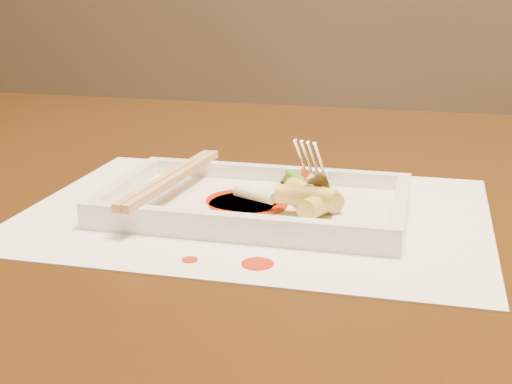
% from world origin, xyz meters
% --- Properties ---
extents(table, '(1.40, 0.90, 0.75)m').
position_xyz_m(table, '(0.00, 0.00, 0.65)').
color(table, black).
rests_on(table, ground).
extents(placemat, '(0.40, 0.30, 0.00)m').
position_xyz_m(placemat, '(0.03, -0.08, 0.75)').
color(placemat, white).
rests_on(placemat, table).
extents(sauce_splatter_a, '(0.02, 0.02, 0.00)m').
position_xyz_m(sauce_splatter_a, '(0.06, -0.20, 0.75)').
color(sauce_splatter_a, '#B42105').
rests_on(sauce_splatter_a, placemat).
extents(sauce_splatter_b, '(0.01, 0.01, 0.00)m').
position_xyz_m(sauce_splatter_b, '(0.01, -0.20, 0.75)').
color(sauce_splatter_b, '#B42105').
rests_on(sauce_splatter_b, placemat).
extents(plate_base, '(0.26, 0.16, 0.01)m').
position_xyz_m(plate_base, '(0.03, -0.08, 0.76)').
color(plate_base, white).
rests_on(plate_base, placemat).
extents(plate_rim_far, '(0.26, 0.01, 0.01)m').
position_xyz_m(plate_rim_far, '(0.03, -0.01, 0.77)').
color(plate_rim_far, white).
rests_on(plate_rim_far, plate_base).
extents(plate_rim_near, '(0.26, 0.01, 0.01)m').
position_xyz_m(plate_rim_near, '(0.03, -0.16, 0.77)').
color(plate_rim_near, white).
rests_on(plate_rim_near, plate_base).
extents(plate_rim_left, '(0.01, 0.14, 0.01)m').
position_xyz_m(plate_rim_left, '(-0.10, -0.08, 0.77)').
color(plate_rim_left, white).
rests_on(plate_rim_left, plate_base).
extents(plate_rim_right, '(0.01, 0.14, 0.01)m').
position_xyz_m(plate_rim_right, '(0.15, -0.08, 0.77)').
color(plate_rim_right, white).
rests_on(plate_rim_right, plate_base).
extents(veg_piece, '(0.04, 0.03, 0.01)m').
position_xyz_m(veg_piece, '(0.06, -0.04, 0.77)').
color(veg_piece, black).
rests_on(veg_piece, plate_base).
extents(scallion_white, '(0.04, 0.03, 0.01)m').
position_xyz_m(scallion_white, '(0.03, -0.10, 0.77)').
color(scallion_white, '#EAEACC').
rests_on(scallion_white, plate_base).
extents(scallion_green, '(0.05, 0.08, 0.01)m').
position_xyz_m(scallion_green, '(0.07, -0.06, 0.77)').
color(scallion_green, '#2F9618').
rests_on(scallion_green, plate_base).
extents(chopstick_a, '(0.02, 0.19, 0.01)m').
position_xyz_m(chopstick_a, '(-0.06, -0.08, 0.78)').
color(chopstick_a, tan).
rests_on(chopstick_a, plate_rim_near).
extents(chopstick_b, '(0.02, 0.19, 0.01)m').
position_xyz_m(chopstick_b, '(-0.05, -0.08, 0.78)').
color(chopstick_b, tan).
rests_on(chopstick_b, plate_rim_near).
extents(fork, '(0.09, 0.10, 0.14)m').
position_xyz_m(fork, '(0.10, -0.07, 0.83)').
color(fork, silver).
rests_on(fork, plate_base).
extents(sauce_blob_0, '(0.07, 0.07, 0.00)m').
position_xyz_m(sauce_blob_0, '(0.01, -0.08, 0.76)').
color(sauce_blob_0, '#B42105').
rests_on(sauce_blob_0, plate_base).
extents(sauce_blob_1, '(0.07, 0.07, 0.00)m').
position_xyz_m(sauce_blob_1, '(0.02, -0.09, 0.76)').
color(sauce_blob_1, '#B42105').
rests_on(sauce_blob_1, plate_base).
extents(sauce_blob_2, '(0.04, 0.04, 0.00)m').
position_xyz_m(sauce_blob_2, '(0.02, -0.10, 0.76)').
color(sauce_blob_2, '#B42105').
rests_on(sauce_blob_2, plate_base).
extents(rice_cake_0, '(0.04, 0.05, 0.02)m').
position_xyz_m(rice_cake_0, '(0.07, -0.08, 0.77)').
color(rice_cake_0, '#D8C964').
rests_on(rice_cake_0, plate_base).
extents(rice_cake_1, '(0.04, 0.05, 0.02)m').
position_xyz_m(rice_cake_1, '(0.07, -0.08, 0.77)').
color(rice_cake_1, '#D8C964').
rests_on(rice_cake_1, plate_base).
extents(rice_cake_2, '(0.05, 0.02, 0.02)m').
position_xyz_m(rice_cake_2, '(0.07, -0.11, 0.78)').
color(rice_cake_2, '#D8C964').
rests_on(rice_cake_2, plate_base).
extents(rice_cake_3, '(0.04, 0.05, 0.02)m').
position_xyz_m(rice_cake_3, '(0.08, -0.08, 0.77)').
color(rice_cake_3, '#D8C964').
rests_on(rice_cake_3, plate_base).
extents(rice_cake_4, '(0.03, 0.05, 0.02)m').
position_xyz_m(rice_cake_4, '(0.09, -0.11, 0.77)').
color(rice_cake_4, '#D8C964').
rests_on(rice_cake_4, plate_base).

